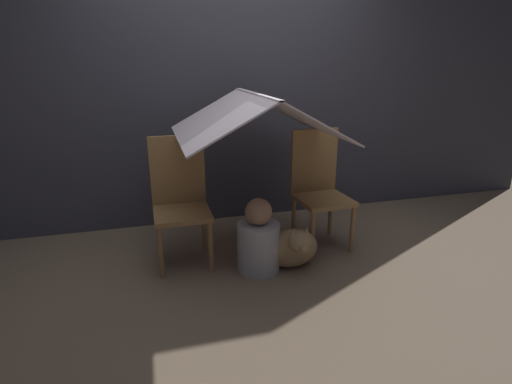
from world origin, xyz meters
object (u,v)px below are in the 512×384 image
object	(u,v)px
chair_left	(180,197)
chair_right	(319,185)
person_front	(258,241)
dog	(293,247)

from	to	relation	value
chair_left	chair_right	distance (m)	1.15
chair_right	person_front	world-z (taller)	chair_right
chair_right	dog	xyz separation A→B (m)	(-0.36, -0.38, -0.34)
chair_left	person_front	size ratio (longest dim) A/B	1.72
chair_left	dog	xyz separation A→B (m)	(0.79, -0.38, -0.34)
person_front	dog	distance (m)	0.27
person_front	dog	bearing A→B (deg)	-10.78
chair_left	dog	size ratio (longest dim) A/B	2.38
chair_right	person_front	xyz separation A→B (m)	(-0.62, -0.33, -0.28)
chair_right	chair_left	bearing A→B (deg)	176.26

